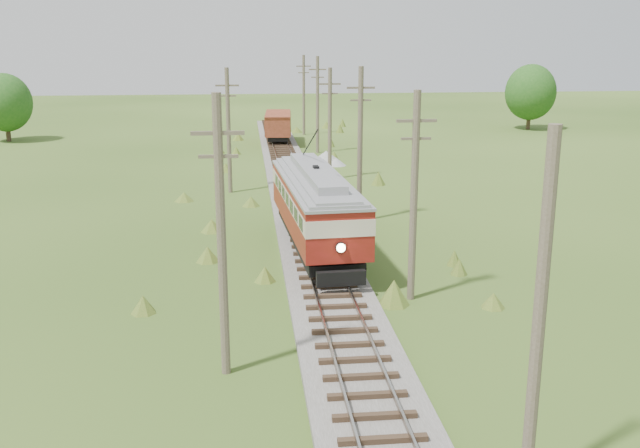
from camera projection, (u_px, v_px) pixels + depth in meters
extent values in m
cube|color=#605B54|center=(301.00, 209.00, 44.72)|extent=(3.60, 96.00, 0.25)
cube|color=#726659|center=(290.00, 204.00, 44.55)|extent=(0.08, 96.00, 0.17)
cube|color=#726659|center=(312.00, 203.00, 44.70)|extent=(0.08, 96.00, 0.17)
cube|color=#2D2116|center=(301.00, 206.00, 44.66)|extent=(2.40, 96.00, 0.16)
cube|color=black|center=(316.00, 235.00, 35.44)|extent=(3.18, 11.56, 0.47)
cube|color=maroon|center=(316.00, 215.00, 35.18)|extent=(3.68, 12.58, 1.14)
cube|color=beige|center=(316.00, 196.00, 34.94)|extent=(3.71, 12.65, 0.72)
cube|color=black|center=(316.00, 196.00, 34.94)|extent=(3.70, 12.09, 0.57)
cube|color=maroon|center=(316.00, 186.00, 34.81)|extent=(3.68, 12.58, 0.31)
cube|color=gray|center=(316.00, 179.00, 34.72)|extent=(3.74, 12.71, 0.39)
cube|color=gray|center=(316.00, 172.00, 34.63)|extent=(1.89, 9.38, 0.41)
sphere|color=#FFF2BF|center=(341.00, 248.00, 29.14)|extent=(0.37, 0.37, 0.37)
cylinder|color=black|center=(310.00, 143.00, 36.11)|extent=(0.37, 4.82, 2.00)
cylinder|color=black|center=(316.00, 266.00, 30.85)|extent=(0.18, 0.83, 0.83)
cylinder|color=black|center=(351.00, 264.00, 31.10)|extent=(0.18, 0.83, 0.83)
cylinder|color=black|center=(289.00, 214.00, 39.81)|extent=(0.18, 0.83, 0.83)
cylinder|color=black|center=(316.00, 213.00, 40.06)|extent=(0.18, 0.83, 0.83)
cube|color=black|center=(278.00, 135.00, 72.72)|extent=(2.40, 6.95, 0.47)
cube|color=maroon|center=(278.00, 123.00, 72.42)|extent=(2.94, 7.73, 1.90)
cube|color=maroon|center=(278.00, 113.00, 72.16)|extent=(3.00, 7.89, 0.11)
cylinder|color=black|center=(271.00, 138.00, 70.47)|extent=(0.16, 0.77, 0.76)
cylinder|color=black|center=(285.00, 138.00, 70.53)|extent=(0.16, 0.77, 0.76)
cylinder|color=black|center=(272.00, 132.00, 74.88)|extent=(0.16, 0.77, 0.76)
cylinder|color=black|center=(285.00, 132.00, 74.94)|extent=(0.16, 0.77, 0.76)
cone|color=gray|center=(326.00, 157.00, 61.22)|extent=(3.02, 3.02, 1.13)
cone|color=gray|center=(336.00, 162.00, 60.45)|extent=(1.70, 1.70, 0.66)
cylinder|color=brown|center=(539.00, 319.00, 16.05)|extent=(0.30, 0.30, 8.80)
cylinder|color=brown|center=(414.00, 198.00, 28.60)|extent=(0.30, 0.30, 8.60)
cube|color=brown|center=(417.00, 121.00, 27.82)|extent=(1.60, 0.12, 0.12)
cube|color=brown|center=(416.00, 139.00, 27.99)|extent=(1.20, 0.10, 0.10)
cylinder|color=brown|center=(360.00, 146.00, 41.05)|extent=(0.30, 0.30, 9.00)
cube|color=brown|center=(361.00, 88.00, 40.21)|extent=(1.60, 0.12, 0.12)
cube|color=brown|center=(361.00, 100.00, 40.38)|extent=(1.20, 0.10, 0.10)
cylinder|color=brown|center=(330.00, 124.00, 53.60)|extent=(0.30, 0.30, 8.40)
cube|color=brown|center=(330.00, 84.00, 52.84)|extent=(1.60, 0.12, 0.12)
cube|color=brown|center=(330.00, 94.00, 53.02)|extent=(1.20, 0.10, 0.10)
cylinder|color=brown|center=(318.00, 105.00, 66.09)|extent=(0.30, 0.30, 8.90)
cube|color=brown|center=(318.00, 69.00, 65.26)|extent=(1.60, 0.12, 0.12)
cube|color=brown|center=(318.00, 77.00, 65.44)|extent=(1.20, 0.10, 0.10)
cylinder|color=brown|center=(304.00, 95.00, 78.59)|extent=(0.30, 0.30, 8.70)
cube|color=brown|center=(304.00, 66.00, 77.79)|extent=(1.60, 0.12, 0.12)
cube|color=brown|center=(304.00, 73.00, 77.97)|extent=(1.20, 0.10, 0.10)
cylinder|color=brown|center=(222.00, 240.00, 22.02)|extent=(0.30, 0.30, 9.00)
cube|color=brown|center=(218.00, 133.00, 21.18)|extent=(1.60, 0.12, 0.12)
cube|color=brown|center=(218.00, 156.00, 21.36)|extent=(1.20, 0.10, 0.10)
cylinder|color=brown|center=(229.00, 131.00, 48.97)|extent=(0.30, 0.30, 8.60)
cube|color=brown|center=(227.00, 85.00, 48.18)|extent=(1.60, 0.12, 0.12)
cube|color=brown|center=(227.00, 96.00, 48.36)|extent=(1.20, 0.10, 0.10)
cylinder|color=#38281C|center=(8.00, 130.00, 74.30)|extent=(0.50, 0.50, 2.34)
ellipsoid|color=#1F5218|center=(5.00, 102.00, 73.58)|extent=(5.46, 5.46, 6.01)
cylinder|color=#38281C|center=(529.00, 119.00, 84.03)|extent=(0.50, 0.50, 2.52)
ellipsoid|color=#1F5218|center=(531.00, 92.00, 83.25)|extent=(5.88, 5.88, 6.47)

